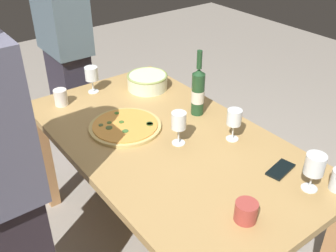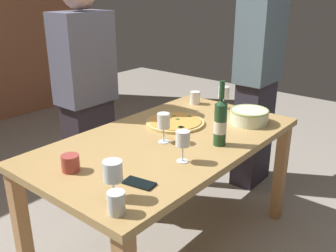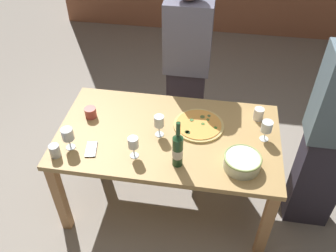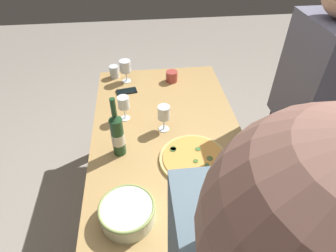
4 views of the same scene
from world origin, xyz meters
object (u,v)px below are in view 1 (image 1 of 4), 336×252
object	(u,v)px
serving_bowl	(147,81)
person_guest_left	(65,45)
cup_amber	(61,97)
pizza	(125,126)
wine_glass_far_left	(234,118)
wine_glass_by_bottle	(179,122)
wine_glass_far_right	(315,166)
wine_glass_near_pizza	(91,74)
person_host	(2,182)
dining_table	(168,154)
cup_ceramic	(246,211)
cell_phone	(281,170)
wine_bottle	(198,91)

from	to	relation	value
serving_bowl	person_guest_left	size ratio (longest dim) A/B	0.14
cup_amber	pizza	bearing A→B (deg)	-160.21
wine_glass_far_left	person_guest_left	bearing A→B (deg)	11.46
pizza	wine_glass_far_left	world-z (taller)	wine_glass_far_left
wine_glass_by_bottle	wine_glass_far_right	world-z (taller)	wine_glass_by_bottle
wine_glass_near_pizza	wine_glass_by_bottle	distance (m)	0.74
pizza	wine_glass_far_right	xyz separation A→B (m)	(-0.86, -0.36, 0.11)
wine_glass_far_right	person_host	world-z (taller)	person_host
pizza	wine_glass_near_pizza	xyz separation A→B (m)	(0.47, -0.06, 0.10)
cup_amber	person_guest_left	xyz separation A→B (m)	(0.48, -0.26, 0.11)
cup_amber	dining_table	bearing A→B (deg)	-157.15
wine_glass_far_right	cup_ceramic	bearing A→B (deg)	83.65
cup_amber	cup_ceramic	bearing A→B (deg)	-172.06
wine_glass_near_pizza	cup_amber	distance (m)	0.23
pizza	wine_glass_far_right	bearing A→B (deg)	-157.33
wine_glass_far_left	person_host	xyz separation A→B (m)	(0.23, 1.02, -0.03)
wine_glass_far_right	cup_ceramic	world-z (taller)	wine_glass_far_right
wine_glass_far_right	cell_phone	bearing A→B (deg)	-0.46
wine_glass_near_pizza	person_guest_left	distance (m)	0.44
dining_table	cell_phone	size ratio (longest dim) A/B	11.11
cell_phone	cup_ceramic	bearing A→B (deg)	97.74
dining_table	wine_glass_far_left	bearing A→B (deg)	-127.27
serving_bowl	wine_bottle	size ratio (longest dim) A/B	0.68
dining_table	person_host	size ratio (longest dim) A/B	0.97
wine_glass_far_right	cup_ceramic	distance (m)	0.35
pizza	person_guest_left	distance (m)	0.93
wine_glass_far_left	cell_phone	bearing A→B (deg)	178.49
wine_glass_near_pizza	cup_amber	size ratio (longest dim) A/B	1.71
cell_phone	cup_amber	bearing A→B (deg)	13.91
pizza	wine_bottle	bearing A→B (deg)	-104.83
pizza	wine_bottle	world-z (taller)	wine_bottle
wine_glass_by_bottle	cup_ceramic	xyz separation A→B (m)	(-0.55, 0.11, -0.08)
wine_bottle	cup_ceramic	size ratio (longest dim) A/B	4.18
cup_ceramic	person_host	distance (m)	0.94
person_host	wine_glass_far_right	bearing A→B (deg)	-30.98
wine_glass_by_bottle	person_host	distance (m)	0.80
wine_glass_by_bottle	person_host	bearing A→B (deg)	82.65
wine_bottle	wine_glass_far_left	xyz separation A→B (m)	(-0.30, 0.03, -0.02)
pizza	wine_glass_by_bottle	xyz separation A→B (m)	(-0.27, -0.13, 0.11)
wine_bottle	cell_phone	distance (m)	0.62
cup_ceramic	person_guest_left	size ratio (longest dim) A/B	0.05
wine_bottle	wine_glass_far_left	distance (m)	0.30
dining_table	wine_glass_by_bottle	bearing A→B (deg)	-163.43
dining_table	cell_phone	world-z (taller)	cell_phone
serving_bowl	cup_ceramic	size ratio (longest dim) A/B	2.86
wine_glass_far_right	cup_amber	xyz separation A→B (m)	(1.29, 0.51, -0.07)
wine_glass_near_pizza	person_host	world-z (taller)	person_host
wine_glass_by_bottle	cell_phone	size ratio (longest dim) A/B	1.17
dining_table	wine_glass_near_pizza	size ratio (longest dim) A/B	10.04
pizza	person_host	size ratio (longest dim) A/B	0.23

